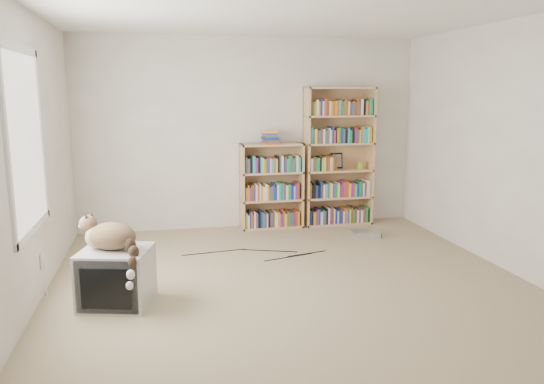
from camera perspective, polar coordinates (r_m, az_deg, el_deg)
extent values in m
cube|color=tan|center=(4.93, 2.69, -10.64)|extent=(4.50, 5.00, 0.01)
cube|color=silver|center=(7.06, -2.41, 6.29)|extent=(4.50, 0.02, 2.50)
cube|color=silver|center=(2.34, 18.77, -3.43)|extent=(4.50, 0.02, 2.50)
cube|color=silver|center=(4.60, -25.44, 2.85)|extent=(0.02, 5.00, 2.50)
cube|color=silver|center=(5.64, 25.58, 4.11)|extent=(0.02, 5.00, 2.50)
cube|color=white|center=(4.65, 2.98, 19.42)|extent=(4.50, 5.00, 0.02)
cube|color=white|center=(4.77, -24.90, 4.96)|extent=(0.02, 1.22, 1.52)
cube|color=#ADAEB0|center=(4.76, -16.38, -8.77)|extent=(0.67, 0.63, 0.49)
cube|color=black|center=(4.55, -17.36, -9.74)|extent=(0.51, 0.16, 0.45)
cube|color=black|center=(4.54, -17.43, -9.94)|extent=(0.40, 0.12, 0.34)
cube|color=black|center=(4.86, -15.95, -8.45)|extent=(0.40, 0.36, 0.29)
ellipsoid|color=#382217|center=(4.67, -16.86, -4.57)|extent=(0.50, 0.42, 0.23)
ellipsoid|color=#382217|center=(4.62, -15.65, -4.78)|extent=(0.26, 0.27, 0.17)
ellipsoid|color=tan|center=(4.72, -18.48, -4.61)|extent=(0.22, 0.22, 0.19)
ellipsoid|color=#382217|center=(4.73, -19.18, -3.24)|extent=(0.19, 0.19, 0.14)
sphere|color=beige|center=(4.77, -19.76, -3.44)|extent=(0.08, 0.08, 0.06)
cone|color=black|center=(4.69, -19.38, -2.54)|extent=(0.08, 0.08, 0.07)
cone|color=black|center=(4.76, -18.88, -2.33)|extent=(0.08, 0.08, 0.07)
cube|color=tan|center=(7.10, 3.73, 3.69)|extent=(0.02, 0.30, 1.86)
cube|color=tan|center=(7.40, 10.49, 3.82)|extent=(0.02, 0.30, 1.86)
cube|color=tan|center=(7.36, 6.83, 3.89)|extent=(0.93, 0.03, 1.86)
cube|color=tan|center=(7.18, 7.35, 11.03)|extent=(0.93, 0.30, 0.02)
cube|color=tan|center=(7.40, 7.01, -3.29)|extent=(0.93, 0.30, 0.03)
cube|color=tan|center=(7.32, 7.08, -0.51)|extent=(0.93, 0.30, 0.03)
cube|color=tan|center=(7.26, 7.14, 2.33)|extent=(0.93, 0.30, 0.02)
cube|color=tan|center=(7.21, 7.21, 5.20)|extent=(0.93, 0.30, 0.02)
cube|color=tan|center=(7.19, 7.28, 8.11)|extent=(0.93, 0.30, 0.02)
cube|color=#BA4218|center=(7.38, 7.03, -2.48)|extent=(0.85, 0.24, 0.19)
cube|color=navy|center=(7.30, 7.10, 0.32)|extent=(0.85, 0.24, 0.19)
cube|color=#178346|center=(7.24, 7.16, 3.17)|extent=(0.85, 0.24, 0.19)
cube|color=beige|center=(7.21, 7.23, 6.06)|extent=(0.85, 0.24, 0.19)
cube|color=black|center=(7.19, 7.30, 8.97)|extent=(0.85, 0.24, 0.19)
cube|color=tan|center=(6.97, -3.22, 0.53)|extent=(0.03, 0.30, 1.13)
cube|color=tan|center=(7.13, 3.10, 0.77)|extent=(0.02, 0.30, 1.13)
cube|color=tan|center=(7.17, -0.26, 0.84)|extent=(0.82, 0.03, 1.13)
cube|color=tan|center=(6.97, -0.03, 5.12)|extent=(0.82, 0.30, 0.02)
cube|color=tan|center=(7.16, -0.03, -3.70)|extent=(0.82, 0.30, 0.03)
cube|color=tan|center=(7.08, -0.03, -0.81)|extent=(0.82, 0.30, 0.03)
cube|color=tan|center=(7.01, -0.03, 2.13)|extent=(0.82, 0.30, 0.02)
cube|color=#BA4218|center=(7.13, -0.03, -2.86)|extent=(0.74, 0.24, 0.19)
cube|color=navy|center=(7.05, -0.03, 0.04)|extent=(0.74, 0.24, 0.19)
cube|color=#178346|center=(7.00, -0.03, 3.00)|extent=(0.74, 0.24, 0.19)
cube|color=#BA4218|center=(6.96, -0.18, 5.93)|extent=(0.21, 0.27, 0.17)
cylinder|color=olive|center=(7.36, 9.48, 2.85)|extent=(0.09, 0.09, 0.10)
cube|color=black|center=(7.34, 6.96, 3.37)|extent=(0.16, 0.05, 0.22)
cube|color=#AFB0B4|center=(6.78, 9.95, -4.46)|extent=(0.38, 0.29, 0.08)
cube|color=silver|center=(5.16, -23.49, -6.82)|extent=(0.01, 0.08, 0.13)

